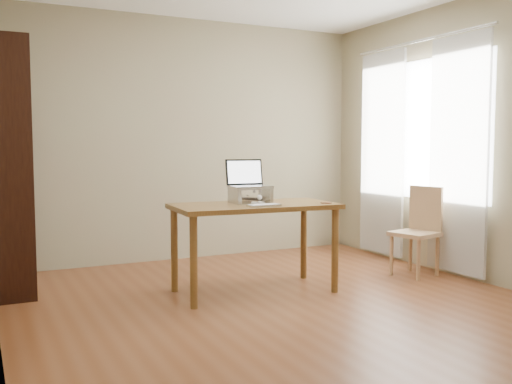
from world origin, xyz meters
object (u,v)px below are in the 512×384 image
desk (254,216)px  cat (248,196)px  bookshelf (10,168)px  laptop (247,180)px  keyboard (264,205)px  chair (420,228)px

desk → cat: (-0.01, 0.11, 0.16)m
bookshelf → desk: bookshelf is taller
laptop → keyboard: size_ratio=1.31×
cat → desk: bearing=-85.4°
cat → bookshelf: bearing=155.4°
bookshelf → chair: 3.73m
bookshelf → chair: bookshelf is taller
desk → chair: chair is taller
desk → laptop: 0.32m
bookshelf → cat: bearing=-24.5°
bookshelf → desk: (1.83, -0.94, -0.40)m
bookshelf → desk: bearing=-27.3°
keyboard → chair: chair is taller
desk → chair: size_ratio=1.65×
laptop → cat: size_ratio=0.74×
desk → cat: size_ratio=2.96×
keyboard → cat: size_ratio=0.57×
laptop → chair: size_ratio=0.41×
cat → chair: (1.71, -0.24, -0.36)m
laptop → cat: 0.14m
cat → chair: 1.76m
bookshelf → keyboard: size_ratio=7.86×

